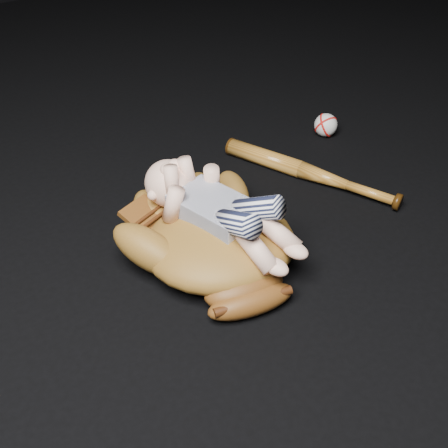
% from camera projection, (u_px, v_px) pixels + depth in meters
% --- Properties ---
extents(baseball_glove, '(0.46, 0.51, 0.14)m').
position_uv_depth(baseball_glove, '(220.00, 237.00, 1.11)').
color(baseball_glove, brown).
rests_on(baseball_glove, ground).
extents(newborn_baby, '(0.25, 0.41, 0.15)m').
position_uv_depth(newborn_baby, '(225.00, 209.00, 1.09)').
color(newborn_baby, beige).
rests_on(newborn_baby, baseball_glove).
extents(baseball_bat, '(0.20, 0.45, 0.04)m').
position_uv_depth(baseball_bat, '(310.00, 173.00, 1.38)').
color(baseball_bat, '#975E1D').
rests_on(baseball_bat, ground).
extents(baseball, '(0.08, 0.08, 0.06)m').
position_uv_depth(baseball, '(326.00, 125.00, 1.56)').
color(baseball, silver).
rests_on(baseball, ground).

